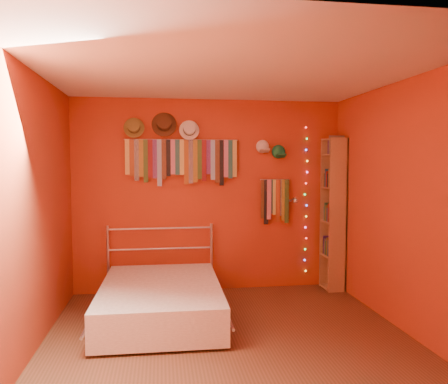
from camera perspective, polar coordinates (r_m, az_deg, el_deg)
name	(u,v)px	position (r m, az deg, el deg)	size (l,w,h in m)	color
ground	(231,342)	(4.32, 0.88, -19.06)	(3.50, 3.50, 0.00)	#53341C
back_wall	(210,196)	(5.73, -1.90, -0.46)	(3.50, 0.02, 2.50)	#A6321A
right_wall	(408,207)	(4.61, 22.89, -1.81)	(0.02, 3.50, 2.50)	#A6321A
left_wall	(30,213)	(4.10, -24.02, -2.52)	(0.02, 3.50, 2.50)	#A6321A
ceiling	(231,71)	(4.06, 0.91, 15.48)	(3.50, 3.50, 0.02)	white
tie_rack	(182,159)	(5.62, -5.44, 4.35)	(1.45, 0.03, 0.60)	silver
small_tie_rack	(275,199)	(5.83, 6.68, -0.90)	(0.40, 0.03, 0.60)	silver
fedora_olive	(134,127)	(5.61, -11.70, 8.32)	(0.26, 0.14, 0.25)	olive
fedora_brown	(164,124)	(5.60, -7.83, 8.85)	(0.31, 0.17, 0.31)	#482C19
fedora_white	(189,129)	(5.61, -4.54, 8.16)	(0.26, 0.14, 0.25)	white
cap_white	(263,147)	(5.78, 5.05, 5.92)	(0.18, 0.22, 0.18)	white
cap_green	(279,152)	(5.83, 7.13, 5.24)	(0.18, 0.23, 0.18)	#1A7643
fairy_lights	(306,200)	(5.98, 10.66, -1.03)	(0.05, 0.02, 1.97)	#FF3333
reading_lamp	(295,201)	(5.74, 9.23, -1.12)	(0.07, 0.29, 0.09)	silver
bookshelf	(336,213)	(5.96, 14.42, -2.66)	(0.25, 0.34, 2.00)	#966543
bed	(161,300)	(4.87, -8.25, -13.78)	(1.37, 1.86, 0.89)	silver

